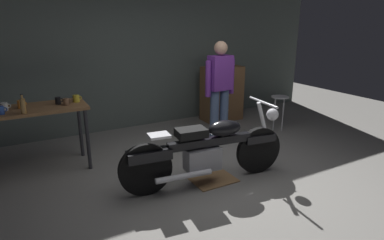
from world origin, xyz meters
name	(u,v)px	position (x,y,z in m)	size (l,w,h in m)	color
ground_plane	(222,182)	(0.00, 0.00, 0.00)	(12.00, 12.00, 0.00)	gray
back_wall	(140,45)	(0.00, 2.80, 1.55)	(8.00, 0.12, 3.10)	#56605B
workbench	(35,116)	(-1.99, 1.48, 0.79)	(1.30, 0.64, 0.90)	brown
motorcycle	(207,150)	(-0.18, 0.08, 0.45)	(2.18, 0.60, 1.00)	black
person_standing	(220,87)	(0.82, 1.33, 0.93)	(0.57, 0.24, 1.67)	slate
shop_stool	(279,104)	(2.10, 1.23, 0.50)	(0.32, 0.32, 0.64)	#B2B2B7
wooden_dresser	(222,93)	(1.53, 2.30, 0.55)	(0.80, 0.47, 1.10)	brown
drip_tray	(214,180)	(-0.08, 0.09, 0.01)	(0.56, 0.40, 0.01)	olive
mug_orange_travel	(21,104)	(-2.13, 1.51, 0.95)	(0.11, 0.07, 0.11)	orange
mug_blue_enamel	(0,110)	(-2.35, 1.32, 0.95)	(0.12, 0.09, 0.10)	#2D51AD
mug_white_ceramic	(4,107)	(-2.31, 1.48, 0.95)	(0.12, 0.09, 0.10)	white
mug_black_matte	(58,101)	(-1.68, 1.50, 0.95)	(0.11, 0.07, 0.10)	black
mug_brown_stoneware	(66,102)	(-1.59, 1.39, 0.95)	(0.11, 0.08, 0.09)	brown
mug_yellow_tall	(76,98)	(-1.44, 1.52, 0.95)	(0.12, 0.09, 0.10)	yellow
bottle	(23,106)	(-2.11, 1.22, 1.00)	(0.06, 0.06, 0.24)	olive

